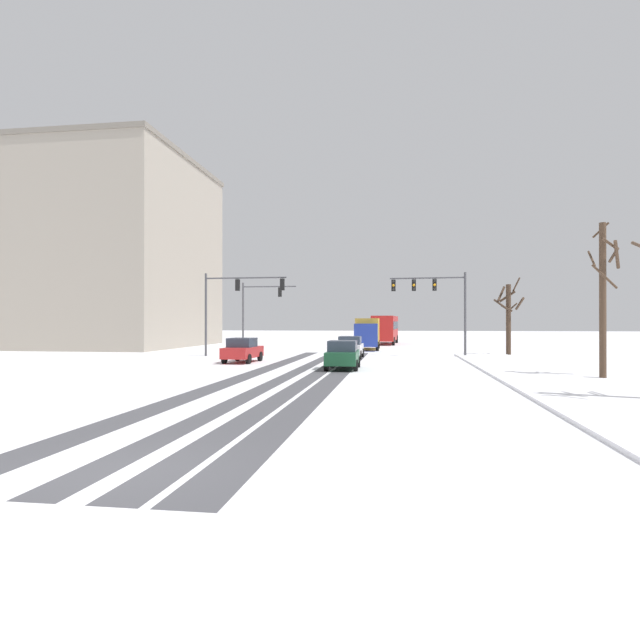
# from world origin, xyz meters

# --- Properties ---
(ground_plane) EXTENTS (300.00, 300.00, 0.00)m
(ground_plane) POSITION_xyz_m (0.00, 0.00, 0.00)
(ground_plane) COLOR white
(wheel_track_left_lane) EXTENTS (0.82, 38.08, 0.01)m
(wheel_track_left_lane) POSITION_xyz_m (0.81, 17.31, 0.00)
(wheel_track_left_lane) COLOR #4C4C51
(wheel_track_left_lane) RESTS_ON ground
(wheel_track_right_lane) EXTENTS (1.00, 38.08, 0.01)m
(wheel_track_right_lane) POSITION_xyz_m (1.91, 17.31, 0.00)
(wheel_track_right_lane) COLOR #4C4C51
(wheel_track_right_lane) RESTS_ON ground
(wheel_track_center) EXTENTS (1.08, 38.08, 0.01)m
(wheel_track_center) POSITION_xyz_m (-2.51, 17.31, 0.00)
(wheel_track_center) COLOR #4C4C51
(wheel_track_center) RESTS_ON ground
(wheel_track_oncoming) EXTENTS (0.80, 38.08, 0.01)m
(wheel_track_oncoming) POSITION_xyz_m (-0.47, 17.31, 0.00)
(wheel_track_oncoming) COLOR #4C4C51
(wheel_track_oncoming) RESTS_ON ground
(sidewalk_kerb_right) EXTENTS (4.00, 38.08, 0.12)m
(sidewalk_kerb_right) POSITION_xyz_m (11.43, 15.58, 0.06)
(sidewalk_kerb_right) COLOR white
(sidewalk_kerb_right) RESTS_ON ground
(traffic_signal_far_left) EXTENTS (5.34, 0.38, 6.50)m
(traffic_signal_far_left) POSITION_xyz_m (-8.61, 40.64, 4.38)
(traffic_signal_far_left) COLOR #47474C
(traffic_signal_far_left) RESTS_ON ground
(traffic_signal_near_left) EXTENTS (6.58, 0.43, 6.50)m
(traffic_signal_near_left) POSITION_xyz_m (-7.75, 30.61, 4.67)
(traffic_signal_near_left) COLOR #47474C
(traffic_signal_near_left) RESTS_ON ground
(traffic_signal_near_right) EXTENTS (5.84, 0.54, 6.50)m
(traffic_signal_near_right) POSITION_xyz_m (7.72, 32.71, 4.78)
(traffic_signal_near_right) COLOR #47474C
(traffic_signal_near_right) RESTS_ON ground
(car_white_lead) EXTENTS (1.84, 4.10, 1.62)m
(car_white_lead) POSITION_xyz_m (1.43, 29.83, 0.82)
(car_white_lead) COLOR silver
(car_white_lead) RESTS_ON ground
(car_red_second) EXTENTS (1.92, 4.14, 1.62)m
(car_red_second) POSITION_xyz_m (-5.27, 24.78, 0.82)
(car_red_second) COLOR red
(car_red_second) RESTS_ON ground
(car_dark_green_third) EXTENTS (1.91, 4.14, 1.62)m
(car_dark_green_third) POSITION_xyz_m (1.82, 20.77, 0.82)
(car_dark_green_third) COLOR #194C2D
(car_dark_green_third) RESTS_ON ground
(bus_oncoming) EXTENTS (3.06, 11.11, 3.38)m
(bus_oncoming) POSITION_xyz_m (3.41, 55.38, 1.99)
(bus_oncoming) COLOR #B21E1E
(bus_oncoming) RESTS_ON ground
(box_truck_delivery) EXTENTS (2.40, 7.44, 3.02)m
(box_truck_delivery) POSITION_xyz_m (1.98, 42.14, 1.63)
(box_truck_delivery) COLOR #233899
(box_truck_delivery) RESTS_ON ground
(bare_tree_sidewalk_mid) EXTENTS (1.56, 1.44, 7.53)m
(bare_tree_sidewalk_mid) POSITION_xyz_m (14.68, 18.06, 4.01)
(bare_tree_sidewalk_mid) COLOR #4C3828
(bare_tree_sidewalk_mid) RESTS_ON ground
(bare_tree_sidewalk_far) EXTENTS (2.21, 2.14, 6.29)m
(bare_tree_sidewalk_far) POSITION_xyz_m (13.90, 35.96, 3.29)
(bare_tree_sidewalk_far) COLOR #423023
(bare_tree_sidewalk_far) RESTS_ON ground
(office_building_far_left_block) EXTENTS (28.11, 21.07, 20.34)m
(office_building_far_left_block) POSITION_xyz_m (-31.06, 44.78, 10.18)
(office_building_far_left_block) COLOR #A89E8E
(office_building_far_left_block) RESTS_ON ground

